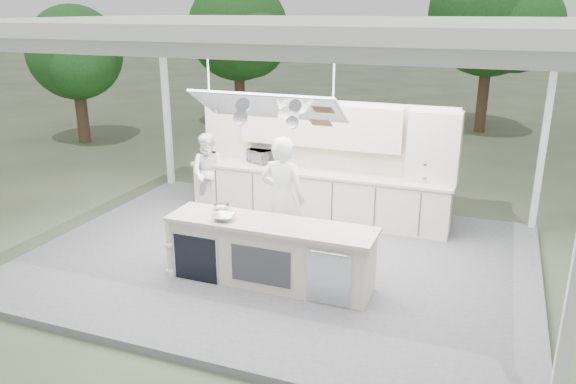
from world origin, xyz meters
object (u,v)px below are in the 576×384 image
at_px(demo_island, 269,253).
at_px(sous_chef, 210,173).
at_px(back_counter, 317,194).
at_px(head_chef, 283,199).

height_order(demo_island, sous_chef, sous_chef).
distance_m(demo_island, sous_chef, 3.38).
bearing_deg(back_counter, head_chef, -88.38).
bearing_deg(demo_island, sous_chef, 133.01).
bearing_deg(sous_chef, head_chef, -48.67).
xyz_separation_m(back_counter, sous_chef, (-2.12, -0.35, 0.31)).
distance_m(back_counter, sous_chef, 2.17).
bearing_deg(head_chef, sous_chef, -33.87).
bearing_deg(back_counter, demo_island, -86.37).
bearing_deg(head_chef, back_counter, -86.28).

